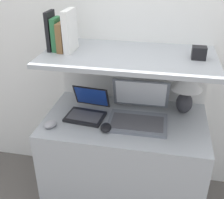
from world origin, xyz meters
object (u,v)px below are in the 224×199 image
(table_lamp, at_px, (186,87))
(book_white, at_px, (70,31))
(laptop_small, at_px, (87,110))
(book_black, at_px, (51,31))
(book_green, at_px, (56,34))
(book_brown, at_px, (63,36))
(second_mouse, at_px, (50,124))
(router_box, at_px, (125,93))
(computer_mouse, at_px, (106,128))
(shelf_gadget, at_px, (199,53))
(laptop_large, at_px, (138,113))

(table_lamp, distance_m, book_white, 0.84)
(laptop_small, xyz_separation_m, book_black, (-0.24, 0.07, 0.51))
(table_lamp, relative_size, laptop_small, 1.07)
(book_green, distance_m, book_brown, 0.04)
(second_mouse, bearing_deg, table_lamp, 22.90)
(router_box, bearing_deg, computer_mouse, -98.26)
(shelf_gadget, bearing_deg, book_white, 180.00)
(second_mouse, xyz_separation_m, shelf_gadget, (0.87, 0.25, 0.45))
(book_green, height_order, book_brown, book_green)
(laptop_small, distance_m, router_box, 0.32)
(laptop_large, distance_m, second_mouse, 0.58)
(table_lamp, height_order, book_black, book_black)
(laptop_small, xyz_separation_m, book_white, (-0.11, 0.07, 0.52))
(book_black, xyz_separation_m, book_white, (0.13, 0.00, 0.01))
(table_lamp, distance_m, book_brown, 0.87)
(laptop_small, distance_m, shelf_gadget, 0.80)
(laptop_small, relative_size, computer_mouse, 2.58)
(second_mouse, bearing_deg, laptop_large, 19.82)
(laptop_small, bearing_deg, second_mouse, -136.01)
(computer_mouse, bearing_deg, second_mouse, -174.96)
(book_black, bearing_deg, shelf_gadget, 0.00)
(computer_mouse, relative_size, book_green, 0.52)
(computer_mouse, relative_size, book_black, 0.44)
(laptop_large, height_order, book_white, book_white)
(book_black, height_order, book_green, book_black)
(computer_mouse, bearing_deg, book_black, 150.76)
(book_brown, relative_size, book_white, 0.70)
(table_lamp, bearing_deg, laptop_large, -151.81)
(laptop_small, xyz_separation_m, book_green, (-0.20, 0.07, 0.49))
(laptop_large, xyz_separation_m, book_black, (-0.58, 0.06, 0.50))
(laptop_small, height_order, router_box, laptop_small)
(book_brown, height_order, shelf_gadget, book_brown)
(second_mouse, height_order, shelf_gadget, shelf_gadget)
(computer_mouse, height_order, second_mouse, same)
(table_lamp, bearing_deg, book_green, -173.29)
(router_box, distance_m, book_white, 0.61)
(router_box, bearing_deg, table_lamp, -8.91)
(second_mouse, height_order, book_brown, book_brown)
(laptop_large, height_order, book_brown, book_brown)
(book_black, height_order, book_brown, book_black)
(book_brown, xyz_separation_m, book_white, (0.05, 0.00, 0.04))
(book_black, distance_m, shelf_gadget, 0.92)
(book_black, bearing_deg, laptop_small, -16.10)
(second_mouse, bearing_deg, computer_mouse, 5.04)
(laptop_large, relative_size, book_black, 1.57)
(second_mouse, bearing_deg, laptop_small, 43.99)
(table_lamp, xyz_separation_m, book_white, (-0.75, -0.10, 0.36))
(book_white, relative_size, shelf_gadget, 3.14)
(second_mouse, bearing_deg, book_brown, 82.19)
(laptop_large, bearing_deg, book_white, 172.59)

